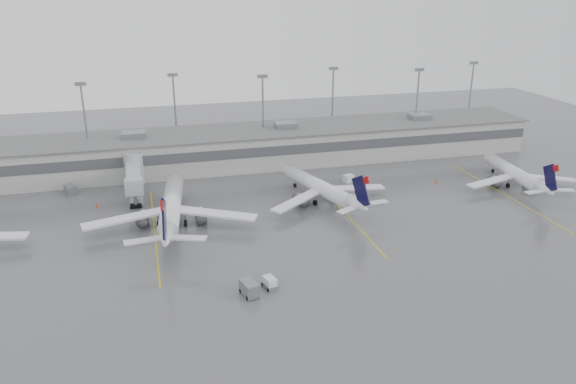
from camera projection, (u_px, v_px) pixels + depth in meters
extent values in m
plane|color=#4D4D4F|center=(286.00, 286.00, 80.33)|extent=(260.00, 260.00, 0.00)
cube|color=#9D9D98|center=(224.00, 149.00, 131.36)|extent=(150.00, 16.00, 8.00)
cube|color=#47474C|center=(229.00, 155.00, 123.73)|extent=(150.00, 0.15, 2.20)
cube|color=#606060|center=(223.00, 132.00, 129.93)|extent=(152.00, 17.00, 0.30)
cube|color=slate|center=(419.00, 116.00, 141.63)|extent=(5.00, 4.00, 1.30)
cylinder|color=gray|center=(86.00, 130.00, 123.86)|extent=(0.44, 0.44, 20.00)
cube|color=slate|center=(80.00, 84.00, 120.26)|extent=(2.40, 0.50, 0.80)
cylinder|color=gray|center=(176.00, 117.00, 135.43)|extent=(0.44, 0.44, 20.00)
cube|color=slate|center=(173.00, 75.00, 131.82)|extent=(2.40, 0.50, 0.80)
cylinder|color=gray|center=(263.00, 119.00, 133.44)|extent=(0.44, 0.44, 20.00)
cube|color=slate|center=(262.00, 76.00, 129.83)|extent=(2.40, 0.50, 0.80)
cylinder|color=gray|center=(332.00, 108.00, 145.01)|extent=(0.44, 0.44, 20.00)
cube|color=slate|center=(333.00, 68.00, 141.40)|extent=(2.40, 0.50, 0.80)
cylinder|color=gray|center=(416.00, 110.00, 143.01)|extent=(0.44, 0.44, 20.00)
cube|color=slate|center=(420.00, 70.00, 139.41)|extent=(2.40, 0.50, 0.80)
cylinder|color=gray|center=(470.00, 100.00, 154.58)|extent=(0.44, 0.44, 20.00)
cube|color=slate|center=(474.00, 63.00, 150.98)|extent=(2.40, 0.50, 0.80)
cylinder|color=#929497|center=(134.00, 168.00, 119.39)|extent=(4.00, 4.00, 7.00)
cube|color=#929497|center=(134.00, 174.00, 113.23)|extent=(2.80, 13.00, 2.60)
cube|color=#929497|center=(134.00, 187.00, 106.45)|extent=(3.40, 2.40, 3.00)
cylinder|color=gray|center=(135.00, 201.00, 107.48)|extent=(0.70, 0.70, 2.80)
cube|color=black|center=(136.00, 206.00, 107.85)|extent=(2.20, 1.20, 0.70)
cube|color=gold|center=(155.00, 231.00, 97.84)|extent=(0.25, 40.00, 0.01)
cube|color=gold|center=(344.00, 211.00, 106.22)|extent=(0.25, 40.00, 0.01)
cube|color=gold|center=(505.00, 195.00, 114.59)|extent=(0.25, 40.00, 0.01)
cylinder|color=white|center=(172.00, 205.00, 100.47)|extent=(6.27, 24.76, 3.35)
cone|color=white|center=(175.00, 179.00, 113.28)|extent=(3.70, 3.50, 3.35)
cone|color=white|center=(166.00, 238.00, 86.57)|extent=(3.99, 5.94, 3.35)
cube|color=white|center=(125.00, 219.00, 96.88)|extent=(14.79, 5.64, 0.39)
cube|color=white|center=(216.00, 214.00, 98.90)|extent=(14.37, 8.74, 0.39)
cube|color=black|center=(164.00, 220.00, 84.90)|extent=(1.09, 6.28, 7.30)
cube|color=#950C0B|center=(162.00, 206.00, 82.54)|extent=(0.60, 2.28, 2.12)
cylinder|color=black|center=(175.00, 199.00, 110.77)|extent=(0.51, 1.04, 1.00)
cylinder|color=black|center=(159.00, 224.00, 99.06)|extent=(0.65, 1.28, 1.23)
cylinder|color=black|center=(185.00, 223.00, 99.67)|extent=(0.65, 1.28, 1.23)
cylinder|color=white|center=(318.00, 186.00, 110.76)|extent=(8.84, 21.09, 2.88)
cone|color=white|center=(287.00, 170.00, 120.26)|extent=(3.54, 3.41, 2.88)
cone|color=white|center=(359.00, 205.00, 100.43)|extent=(4.14, 5.43, 2.88)
cube|color=white|center=(297.00, 201.00, 105.59)|extent=(11.70, 9.17, 0.34)
cube|color=white|center=(354.00, 188.00, 112.17)|extent=(12.55, 2.78, 0.34)
cube|color=black|center=(361.00, 192.00, 99.06)|extent=(1.83, 5.27, 6.29)
cube|color=#950C0B|center=(366.00, 180.00, 97.18)|extent=(0.84, 1.95, 1.83)
cylinder|color=black|center=(295.00, 185.00, 118.52)|extent=(0.57, 0.93, 0.87)
cylinder|color=black|center=(315.00, 203.00, 109.07)|extent=(0.72, 1.14, 1.06)
cylinder|color=black|center=(332.00, 199.00, 111.04)|extent=(0.72, 1.14, 1.06)
cylinder|color=white|center=(513.00, 172.00, 119.43)|extent=(4.57, 19.96, 2.70)
cone|color=white|center=(487.00, 157.00, 129.73)|extent=(2.93, 2.77, 2.70)
cone|color=white|center=(546.00, 190.00, 108.25)|extent=(3.12, 4.74, 2.70)
cube|color=white|center=(491.00, 181.00, 116.40)|extent=(11.93, 4.82, 0.31)
cube|color=white|center=(547.00, 178.00, 118.31)|extent=(11.66, 6.80, 0.31)
cube|color=black|center=(550.00, 178.00, 106.92)|extent=(0.75, 5.07, 5.89)
cube|color=#950C0B|center=(556.00, 168.00, 105.01)|extent=(0.44, 1.84, 1.71)
cylinder|color=black|center=(493.00, 171.00, 127.71)|extent=(0.39, 0.84, 0.81)
cylinder|color=black|center=(508.00, 185.00, 118.26)|extent=(0.50, 1.02, 0.99)
cylinder|color=black|center=(524.00, 184.00, 118.83)|extent=(0.50, 1.02, 0.99)
cube|color=silver|center=(270.00, 283.00, 79.62)|extent=(1.86, 2.44, 1.63)
cube|color=slate|center=(270.00, 286.00, 79.79)|extent=(2.12, 2.84, 0.63)
cylinder|color=black|center=(262.00, 284.00, 80.22)|extent=(0.32, 0.54, 0.51)
cylinder|color=black|center=(271.00, 282.00, 80.89)|extent=(0.32, 0.54, 0.51)
cylinder|color=black|center=(268.00, 290.00, 78.75)|extent=(0.32, 0.54, 0.51)
cylinder|color=black|center=(277.00, 288.00, 79.41)|extent=(0.32, 0.54, 0.51)
cube|color=slate|center=(249.00, 288.00, 77.67)|extent=(2.55, 3.52, 1.93)
cylinder|color=black|center=(241.00, 291.00, 78.50)|extent=(0.40, 0.68, 0.63)
cylinder|color=black|center=(258.00, 295.00, 77.38)|extent=(0.40, 0.68, 0.63)
cube|color=silver|center=(137.00, 202.00, 108.91)|extent=(2.47, 1.98, 1.53)
cube|color=silver|center=(348.00, 178.00, 121.58)|extent=(2.59, 2.20, 1.55)
cube|color=slate|center=(70.00, 190.00, 114.67)|extent=(2.74, 3.33, 1.79)
cone|color=#F33905|center=(97.00, 205.00, 108.10)|extent=(0.45, 0.45, 0.71)
cone|color=#F33905|center=(283.00, 202.00, 109.73)|extent=(0.43, 0.43, 0.68)
cone|color=#F33905|center=(436.00, 182.00, 120.90)|extent=(0.47, 0.47, 0.75)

